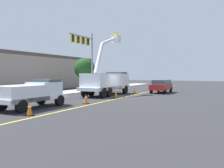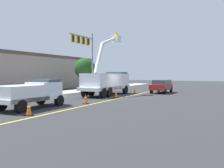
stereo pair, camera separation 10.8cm
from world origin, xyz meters
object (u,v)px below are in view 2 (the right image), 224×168
at_px(service_pickup_truck, 32,93).
at_px(traffic_cone_mid_rear, 116,94).
at_px(traffic_cone_leading, 29,108).
at_px(utility_bucket_truck, 107,81).
at_px(traffic_cone_mid_front, 86,99).
at_px(traffic_cone_trailing, 135,91).
at_px(traffic_signal_mast, 86,49).
at_px(passing_minivan, 162,85).

distance_m(service_pickup_truck, traffic_cone_mid_rear, 9.64).
xyz_separation_m(traffic_cone_leading, traffic_cone_mid_rear, (11.55, 0.80, -0.02)).
bearing_deg(utility_bucket_truck, service_pickup_truck, -175.42).
distance_m(utility_bucket_truck, traffic_cone_mid_front, 8.03).
height_order(traffic_cone_trailing, traffic_signal_mast, traffic_signal_mast).
relative_size(passing_minivan, traffic_cone_mid_rear, 6.04).
bearing_deg(traffic_cone_leading, traffic_cone_trailing, 4.18).
bearing_deg(traffic_cone_trailing, traffic_cone_mid_front, -175.87).
distance_m(utility_bucket_truck, traffic_cone_mid_rear, 3.31).
bearing_deg(service_pickup_truck, passing_minivan, -10.71).
bearing_deg(traffic_cone_mid_rear, traffic_cone_mid_front, -176.37).
relative_size(utility_bucket_truck, traffic_cone_trailing, 10.94).
height_order(traffic_cone_mid_front, traffic_cone_trailing, traffic_cone_mid_front).
xyz_separation_m(passing_minivan, traffic_cone_leading, (-19.93, 1.17, -0.55)).
height_order(passing_minivan, traffic_cone_leading, passing_minivan).
xyz_separation_m(utility_bucket_truck, passing_minivan, (6.39, -4.31, -0.65)).
bearing_deg(passing_minivan, traffic_signal_mast, 108.74).
distance_m(utility_bucket_truck, traffic_cone_trailing, 4.13).
xyz_separation_m(utility_bucket_truck, traffic_cone_trailing, (3.45, -1.90, -1.25)).
bearing_deg(traffic_cone_trailing, utility_bucket_truck, 151.21).
height_order(utility_bucket_truck, traffic_cone_mid_front, utility_bucket_truck).
distance_m(service_pickup_truck, traffic_cone_trailing, 15.01).
height_order(service_pickup_truck, traffic_cone_mid_front, service_pickup_truck).
bearing_deg(traffic_cone_trailing, service_pickup_truck, 176.27).
relative_size(traffic_cone_leading, traffic_cone_mid_rear, 1.05).
bearing_deg(traffic_cone_mid_rear, traffic_cone_trailing, 4.63).
relative_size(utility_bucket_truck, passing_minivan, 1.70).
relative_size(service_pickup_truck, traffic_cone_mid_rear, 7.04).
xyz_separation_m(utility_bucket_truck, service_pickup_truck, (-11.51, -0.92, -0.51)).
distance_m(service_pickup_truck, passing_minivan, 18.21).
distance_m(traffic_cone_leading, traffic_cone_mid_rear, 11.58).
distance_m(service_pickup_truck, traffic_cone_leading, 3.09).
height_order(service_pickup_truck, passing_minivan, service_pickup_truck).
xyz_separation_m(utility_bucket_truck, traffic_cone_mid_rear, (-1.99, -2.34, -1.22)).
height_order(passing_minivan, traffic_cone_trailing, passing_minivan).
distance_m(service_pickup_truck, traffic_signal_mast, 16.63).
bearing_deg(traffic_cone_leading, traffic_cone_mid_front, 4.26).
height_order(service_pickup_truck, traffic_cone_trailing, service_pickup_truck).
height_order(traffic_cone_mid_rear, traffic_signal_mast, traffic_signal_mast).
height_order(utility_bucket_truck, service_pickup_truck, utility_bucket_truck).
distance_m(traffic_cone_trailing, traffic_signal_mast, 9.24).
distance_m(passing_minivan, traffic_signal_mast, 11.46).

